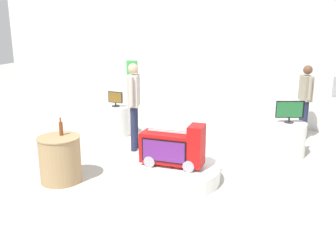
{
  "coord_description": "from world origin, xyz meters",
  "views": [
    {
      "loc": [
        1.56,
        -5.24,
        2.58
      ],
      "look_at": [
        -0.28,
        0.74,
        0.9
      ],
      "focal_mm": 40.04,
      "sensor_mm": 36.0,
      "label": 1
    }
  ],
  "objects_px": {
    "shopper_browsing_rear": "(305,96)",
    "novelty_firetruck_tv": "(173,149)",
    "shopper_browsing_near_truck": "(134,100)",
    "side_table_round": "(60,159)",
    "bottle_on_side_table": "(61,128)",
    "display_pedestal_center_rear": "(116,121)",
    "display_pedestal_left_rear": "(287,139)",
    "tv_on_center_rear": "(115,99)",
    "main_display_pedestal": "(172,173)",
    "tv_on_left_rear": "(290,110)"
  },
  "relations": [
    {
      "from": "shopper_browsing_near_truck",
      "to": "shopper_browsing_rear",
      "type": "height_order",
      "value": "shopper_browsing_near_truck"
    },
    {
      "from": "display_pedestal_center_rear",
      "to": "main_display_pedestal",
      "type": "bearing_deg",
      "value": -46.79
    },
    {
      "from": "side_table_round",
      "to": "main_display_pedestal",
      "type": "bearing_deg",
      "value": 18.16
    },
    {
      "from": "bottle_on_side_table",
      "to": "shopper_browsing_rear",
      "type": "xyz_separation_m",
      "value": [
        3.92,
        3.56,
        0.09
      ]
    },
    {
      "from": "tv_on_center_rear",
      "to": "shopper_browsing_rear",
      "type": "xyz_separation_m",
      "value": [
        4.14,
        0.97,
        0.11
      ]
    },
    {
      "from": "main_display_pedestal",
      "to": "tv_on_center_rear",
      "type": "xyz_separation_m",
      "value": [
        -1.98,
        2.1,
        0.74
      ]
    },
    {
      "from": "main_display_pedestal",
      "to": "side_table_round",
      "type": "bearing_deg",
      "value": -161.84
    },
    {
      "from": "tv_on_left_rear",
      "to": "shopper_browsing_near_truck",
      "type": "distance_m",
      "value": 3.06
    },
    {
      "from": "main_display_pedestal",
      "to": "tv_on_left_rear",
      "type": "height_order",
      "value": "tv_on_left_rear"
    },
    {
      "from": "novelty_firetruck_tv",
      "to": "tv_on_center_rear",
      "type": "height_order",
      "value": "tv_on_center_rear"
    },
    {
      "from": "bottle_on_side_table",
      "to": "shopper_browsing_rear",
      "type": "relative_size",
      "value": 0.18
    },
    {
      "from": "novelty_firetruck_tv",
      "to": "side_table_round",
      "type": "xyz_separation_m",
      "value": [
        -1.78,
        -0.57,
        -0.17
      ]
    },
    {
      "from": "display_pedestal_center_rear",
      "to": "side_table_round",
      "type": "relative_size",
      "value": 0.88
    },
    {
      "from": "side_table_round",
      "to": "shopper_browsing_near_truck",
      "type": "relative_size",
      "value": 0.43
    },
    {
      "from": "novelty_firetruck_tv",
      "to": "main_display_pedestal",
      "type": "bearing_deg",
      "value": 160.07
    },
    {
      "from": "main_display_pedestal",
      "to": "bottle_on_side_table",
      "type": "distance_m",
      "value": 1.97
    },
    {
      "from": "display_pedestal_left_rear",
      "to": "display_pedestal_center_rear",
      "type": "bearing_deg",
      "value": 175.29
    },
    {
      "from": "bottle_on_side_table",
      "to": "shopper_browsing_rear",
      "type": "distance_m",
      "value": 5.29
    },
    {
      "from": "novelty_firetruck_tv",
      "to": "bottle_on_side_table",
      "type": "relative_size",
      "value": 3.48
    },
    {
      "from": "novelty_firetruck_tv",
      "to": "bottle_on_side_table",
      "type": "bearing_deg",
      "value": -165.04
    },
    {
      "from": "display_pedestal_left_rear",
      "to": "bottle_on_side_table",
      "type": "xyz_separation_m",
      "value": [
        -3.59,
        -2.28,
        0.55
      ]
    },
    {
      "from": "display_pedestal_left_rear",
      "to": "side_table_round",
      "type": "distance_m",
      "value": 4.3
    },
    {
      "from": "shopper_browsing_near_truck",
      "to": "shopper_browsing_rear",
      "type": "distance_m",
      "value": 3.8
    },
    {
      "from": "main_display_pedestal",
      "to": "display_pedestal_center_rear",
      "type": "height_order",
      "value": "display_pedestal_center_rear"
    },
    {
      "from": "shopper_browsing_rear",
      "to": "novelty_firetruck_tv",
      "type": "bearing_deg",
      "value": -124.75
    },
    {
      "from": "display_pedestal_center_rear",
      "to": "shopper_browsing_rear",
      "type": "relative_size",
      "value": 0.41
    },
    {
      "from": "novelty_firetruck_tv",
      "to": "tv_on_left_rear",
      "type": "distance_m",
      "value": 2.58
    },
    {
      "from": "display_pedestal_left_rear",
      "to": "bottle_on_side_table",
      "type": "bearing_deg",
      "value": -147.59
    },
    {
      "from": "main_display_pedestal",
      "to": "side_table_round",
      "type": "distance_m",
      "value": 1.86
    },
    {
      "from": "novelty_firetruck_tv",
      "to": "display_pedestal_left_rear",
      "type": "distance_m",
      "value": 2.56
    },
    {
      "from": "novelty_firetruck_tv",
      "to": "shopper_browsing_near_truck",
      "type": "xyz_separation_m",
      "value": [
        -1.21,
        1.28,
        0.49
      ]
    },
    {
      "from": "display_pedestal_left_rear",
      "to": "tv_on_center_rear",
      "type": "bearing_deg",
      "value": 175.35
    },
    {
      "from": "tv_on_left_rear",
      "to": "side_table_round",
      "type": "distance_m",
      "value": 4.33
    },
    {
      "from": "main_display_pedestal",
      "to": "side_table_round",
      "type": "relative_size",
      "value": 2.09
    },
    {
      "from": "novelty_firetruck_tv",
      "to": "shopper_browsing_rear",
      "type": "distance_m",
      "value": 3.78
    },
    {
      "from": "display_pedestal_left_rear",
      "to": "shopper_browsing_near_truck",
      "type": "relative_size",
      "value": 0.39
    },
    {
      "from": "display_pedestal_left_rear",
      "to": "tv_on_left_rear",
      "type": "height_order",
      "value": "tv_on_left_rear"
    },
    {
      "from": "side_table_round",
      "to": "bottle_on_side_table",
      "type": "xyz_separation_m",
      "value": [
        -0.0,
        0.09,
        0.5
      ]
    },
    {
      "from": "tv_on_center_rear",
      "to": "side_table_round",
      "type": "distance_m",
      "value": 2.73
    },
    {
      "from": "bottle_on_side_table",
      "to": "shopper_browsing_rear",
      "type": "height_order",
      "value": "shopper_browsing_rear"
    },
    {
      "from": "novelty_firetruck_tv",
      "to": "shopper_browsing_rear",
      "type": "bearing_deg",
      "value": 55.25
    },
    {
      "from": "main_display_pedestal",
      "to": "display_pedestal_left_rear",
      "type": "distance_m",
      "value": 2.57
    },
    {
      "from": "display_pedestal_left_rear",
      "to": "side_table_round",
      "type": "xyz_separation_m",
      "value": [
        -3.58,
        -2.37,
        0.05
      ]
    },
    {
      "from": "tv_on_left_rear",
      "to": "tv_on_center_rear",
      "type": "relative_size",
      "value": 1.43
    },
    {
      "from": "main_display_pedestal",
      "to": "novelty_firetruck_tv",
      "type": "relative_size",
      "value": 1.52
    },
    {
      "from": "display_pedestal_center_rear",
      "to": "tv_on_center_rear",
      "type": "relative_size",
      "value": 1.82
    },
    {
      "from": "side_table_round",
      "to": "shopper_browsing_near_truck",
      "type": "xyz_separation_m",
      "value": [
        0.57,
        1.85,
        0.66
      ]
    },
    {
      "from": "side_table_round",
      "to": "bottle_on_side_table",
      "type": "bearing_deg",
      "value": 90.88
    },
    {
      "from": "display_pedestal_left_rear",
      "to": "shopper_browsing_near_truck",
      "type": "xyz_separation_m",
      "value": [
        -3.01,
        -0.52,
        0.71
      ]
    },
    {
      "from": "tv_on_left_rear",
      "to": "display_pedestal_center_rear",
      "type": "height_order",
      "value": "tv_on_left_rear"
    }
  ]
}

